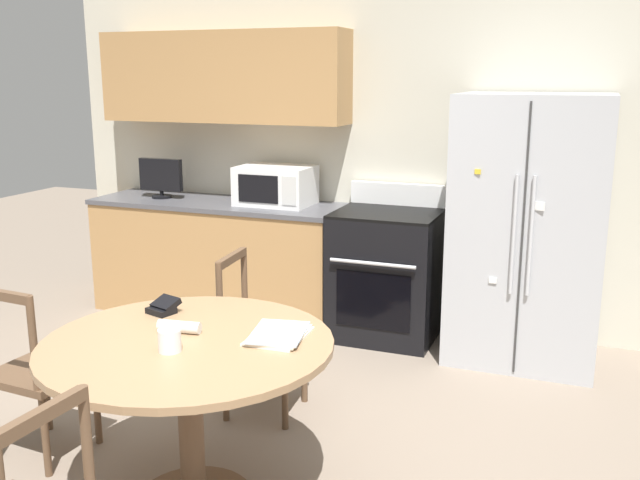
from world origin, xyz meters
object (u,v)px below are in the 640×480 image
object	(u,v)px
candle_glass	(170,342)
wallet	(163,307)
microwave	(276,185)
refrigerator	(528,230)
countertop_tv	(161,177)
dining_chair_left	(37,373)
dining_chair_far	(260,338)
oven_range	(387,273)

from	to	relation	value
candle_glass	wallet	world-z (taller)	candle_glass
microwave	wallet	xyz separation A→B (m)	(0.39, -2.12, -0.25)
refrigerator	countertop_tv	xyz separation A→B (m)	(-2.83, 0.06, 0.19)
dining_chair_left	wallet	distance (m)	0.74
refrigerator	microwave	world-z (taller)	refrigerator
countertop_tv	dining_chair_left	world-z (taller)	countertop_tv
dining_chair_far	wallet	distance (m)	0.76
oven_range	microwave	distance (m)	1.07
oven_range	dining_chair_left	bearing A→B (deg)	-116.84
candle_glass	wallet	distance (m)	0.50
refrigerator	countertop_tv	size ratio (longest dim) A/B	4.73
countertop_tv	wallet	distance (m)	2.49
countertop_tv	microwave	bearing A→B (deg)	3.59
dining_chair_far	wallet	world-z (taller)	dining_chair_far
countertop_tv	candle_glass	world-z (taller)	countertop_tv
countertop_tv	wallet	size ratio (longest dim) A/B	2.37
microwave	dining_chair_left	xyz separation A→B (m)	(-0.23, -2.31, -0.61)
refrigerator	wallet	xyz separation A→B (m)	(-1.47, -2.00, -0.08)
refrigerator	dining_chair_left	world-z (taller)	refrigerator
microwave	dining_chair_far	size ratio (longest dim) A/B	0.61
wallet	dining_chair_left	bearing A→B (deg)	-163.44
countertop_tv	wallet	xyz separation A→B (m)	(1.36, -2.06, -0.28)
dining_chair_far	candle_glass	world-z (taller)	dining_chair_far
refrigerator	dining_chair_left	distance (m)	3.06
dining_chair_far	candle_glass	xyz separation A→B (m)	(0.11, -1.05, 0.37)
countertop_tv	candle_glass	bearing A→B (deg)	-56.00
wallet	oven_range	bearing A→B (deg)	76.10
wallet	countertop_tv	bearing A→B (deg)	123.53
oven_range	wallet	world-z (taller)	oven_range
candle_glass	wallet	size ratio (longest dim) A/B	0.60
countertop_tv	dining_chair_left	bearing A→B (deg)	-71.73
candle_glass	oven_range	bearing A→B (deg)	85.04
refrigerator	candle_glass	bearing A→B (deg)	-116.05
oven_range	countertop_tv	bearing A→B (deg)	179.70
refrigerator	dining_chair_far	world-z (taller)	refrigerator
candle_glass	wallet	bearing A→B (deg)	126.32
countertop_tv	wallet	world-z (taller)	countertop_tv
refrigerator	countertop_tv	bearing A→B (deg)	178.78
candle_glass	countertop_tv	bearing A→B (deg)	124.00
refrigerator	wallet	size ratio (longest dim) A/B	11.22
oven_range	microwave	bearing A→B (deg)	175.50
refrigerator	dining_chair_far	size ratio (longest dim) A/B	1.94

